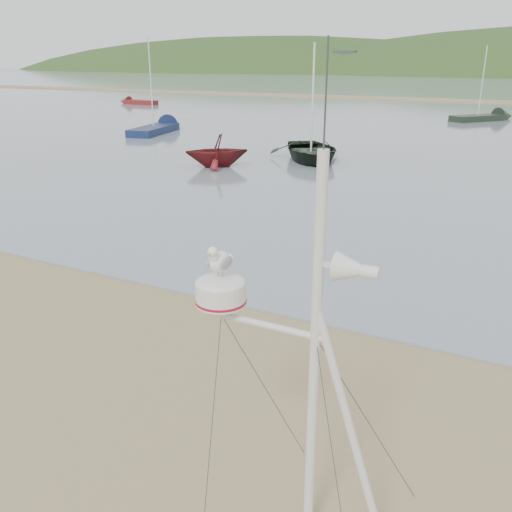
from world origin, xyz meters
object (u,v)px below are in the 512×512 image
at_px(boat_red, 216,136).
at_px(sailboat_dark_mid, 492,117).
at_px(sailboat_blue_near, 165,127).
at_px(mast_rig, 304,440).
at_px(boat_dark, 312,109).
at_px(dinghy_red_far, 133,102).

distance_m(boat_red, sailboat_dark_mid, 31.51).
height_order(sailboat_dark_mid, sailboat_blue_near, sailboat_blue_near).
relative_size(mast_rig, boat_dark, 0.99).
bearing_deg(mast_rig, sailboat_dark_mid, 92.72).
distance_m(boat_dark, sailboat_blue_near, 16.43).
bearing_deg(mast_rig, boat_red, 123.72).
bearing_deg(boat_red, mast_rig, -3.96).
bearing_deg(sailboat_blue_near, sailboat_dark_mid, 42.09).
xyz_separation_m(mast_rig, dinghy_red_far, (-41.99, 48.16, -0.98)).
bearing_deg(boat_dark, boat_red, -168.33).
relative_size(boat_red, dinghy_red_far, 0.57).
bearing_deg(dinghy_red_far, sailboat_blue_near, -45.61).
bearing_deg(dinghy_red_far, boat_red, -45.04).
xyz_separation_m(boat_red, sailboat_blue_near, (-11.13, 10.77, -1.26)).
relative_size(sailboat_dark_mid, dinghy_red_far, 1.24).
bearing_deg(boat_dark, sailboat_dark_mid, 41.28).
distance_m(mast_rig, sailboat_blue_near, 37.45).
relative_size(boat_red, sailboat_blue_near, 0.42).
bearing_deg(boat_red, sailboat_blue_near, -171.74).
bearing_deg(boat_red, dinghy_red_far, -172.72).
height_order(boat_red, dinghy_red_far, boat_red).
height_order(mast_rig, sailboat_blue_near, sailboat_blue_near).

